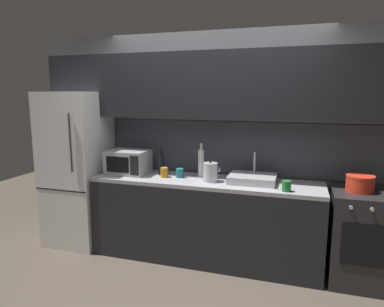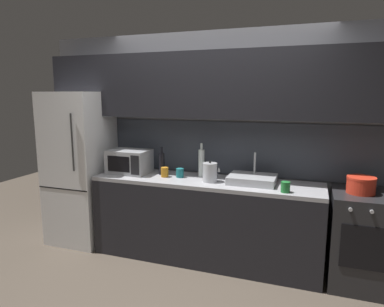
{
  "view_description": "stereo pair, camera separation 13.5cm",
  "coord_description": "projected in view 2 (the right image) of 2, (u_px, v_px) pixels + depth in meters",
  "views": [
    {
      "loc": [
        0.94,
        -2.55,
        1.8
      ],
      "look_at": [
        -0.15,
        0.9,
        1.18
      ],
      "focal_mm": 32.03,
      "sensor_mm": 36.0,
      "label": 1
    },
    {
      "loc": [
        1.06,
        -2.51,
        1.8
      ],
      "look_at": [
        -0.15,
        0.9,
        1.18
      ],
      "focal_mm": 32.03,
      "sensor_mm": 36.0,
      "label": 2
    }
  ],
  "objects": [
    {
      "name": "back_wall",
      "position": [
        213.0,
        117.0,
        3.84
      ],
      "size": [
        4.2,
        0.44,
        2.5
      ],
      "color": "slate",
      "rests_on": "ground"
    },
    {
      "name": "oven_range",
      "position": [
        363.0,
        240.0,
        3.23
      ],
      "size": [
        0.6,
        0.62,
        0.9
      ],
      "color": "#232326",
      "rests_on": "ground"
    },
    {
      "name": "mug_amber",
      "position": [
        165.0,
        172.0,
        3.79
      ],
      "size": [
        0.08,
        0.08,
        0.11
      ],
      "primitive_type": "cylinder",
      "color": "#B27019",
      "rests_on": "counter_run"
    },
    {
      "name": "mug_green",
      "position": [
        285.0,
        187.0,
        3.19
      ],
      "size": [
        0.08,
        0.08,
        0.1
      ],
      "primitive_type": "cylinder",
      "color": "#1E6B2D",
      "rests_on": "counter_run"
    },
    {
      "name": "mug_teal",
      "position": [
        180.0,
        173.0,
        3.77
      ],
      "size": [
        0.08,
        0.08,
        0.1
      ],
      "primitive_type": "cylinder",
      "color": "#19666B",
      "rests_on": "counter_run"
    },
    {
      "name": "refrigerator",
      "position": [
        80.0,
        168.0,
        4.2
      ],
      "size": [
        0.68,
        0.69,
        1.83
      ],
      "color": "white",
      "rests_on": "ground"
    },
    {
      "name": "sink_basin",
      "position": [
        252.0,
        179.0,
        3.53
      ],
      "size": [
        0.48,
        0.38,
        0.3
      ],
      "color": "#ADAFB5",
      "rests_on": "counter_run"
    },
    {
      "name": "wine_bottle_dark",
      "position": [
        162.0,
        163.0,
        3.89
      ],
      "size": [
        0.06,
        0.06,
        0.32
      ],
      "color": "black",
      "rests_on": "counter_run"
    },
    {
      "name": "wine_bottle_clear",
      "position": [
        201.0,
        163.0,
        3.79
      ],
      "size": [
        0.07,
        0.07,
        0.37
      ],
      "color": "silver",
      "rests_on": "counter_run"
    },
    {
      "name": "ground_plane",
      "position": [
        174.0,
        304.0,
        2.99
      ],
      "size": [
        10.0,
        10.0,
        0.0
      ],
      "primitive_type": "plane",
      "color": "#4C4238"
    },
    {
      "name": "kettle",
      "position": [
        210.0,
        172.0,
        3.57
      ],
      "size": [
        0.19,
        0.15,
        0.22
      ],
      "color": "#B7BABF",
      "rests_on": "counter_run"
    },
    {
      "name": "microwave",
      "position": [
        129.0,
        161.0,
        3.97
      ],
      "size": [
        0.46,
        0.35,
        0.27
      ],
      "color": "#A8AAAF",
      "rests_on": "counter_run"
    },
    {
      "name": "cooking_pot",
      "position": [
        361.0,
        185.0,
        3.16
      ],
      "size": [
        0.26,
        0.26,
        0.16
      ],
      "color": "red",
      "rests_on": "oven_range"
    },
    {
      "name": "counter_run",
      "position": [
        205.0,
        220.0,
        3.75
      ],
      "size": [
        2.46,
        0.6,
        0.9
      ],
      "color": "black",
      "rests_on": "ground"
    }
  ]
}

